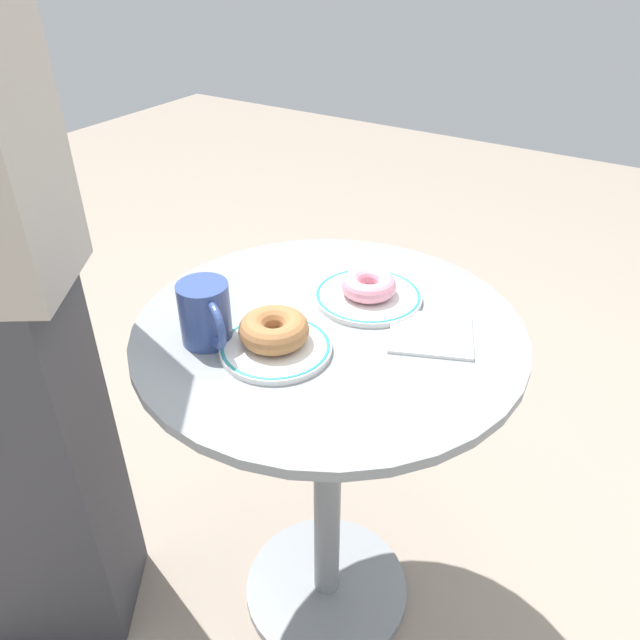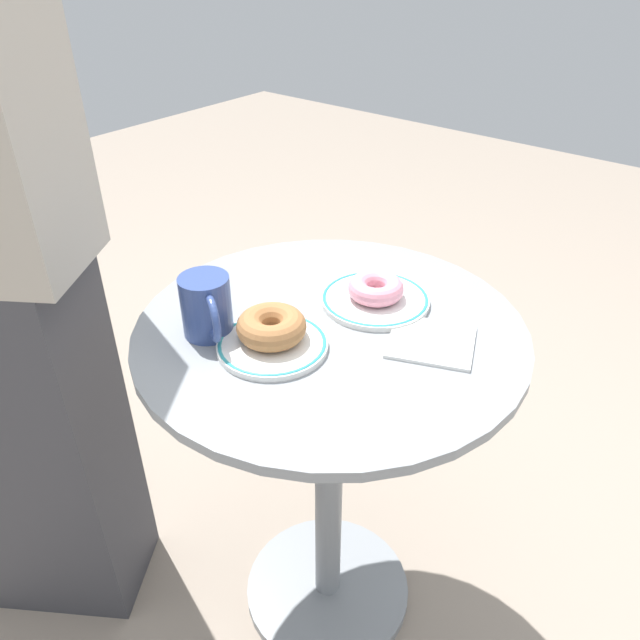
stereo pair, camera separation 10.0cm
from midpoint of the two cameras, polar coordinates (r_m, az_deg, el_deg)
The scene contains 8 objects.
ground_plane at distance 1.58m, azimuth 2.68°, elevation -24.01°, with size 7.00×7.00×0.02m, color gray.
cafe_table at distance 1.19m, azimuth 3.31°, elevation -10.80°, with size 0.66×0.66×0.74m.
plate_left at distance 0.97m, azimuth -1.50°, elevation -2.38°, with size 0.18×0.18×0.01m.
plate_right at distance 1.10m, azimuth 7.73°, elevation 1.83°, with size 0.19×0.19×0.01m.
donut_cinnamon at distance 0.97m, azimuth -1.57°, elevation -0.71°, with size 0.11×0.11×0.04m, color #A36B3D.
donut_pink_frosted at distance 1.08m, azimuth 7.82°, elevation 2.85°, with size 0.10×0.10×0.03m, color pink.
paper_napkin at distance 1.01m, azimuth 13.06°, elevation -2.04°, with size 0.12×0.13×0.01m, color white.
coffee_mug at distance 0.99m, azimuth -7.59°, elevation 1.12°, with size 0.09×0.12×0.10m.
Camera 2 is at (-0.68, -0.52, 1.32)m, focal length 34.64 mm.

